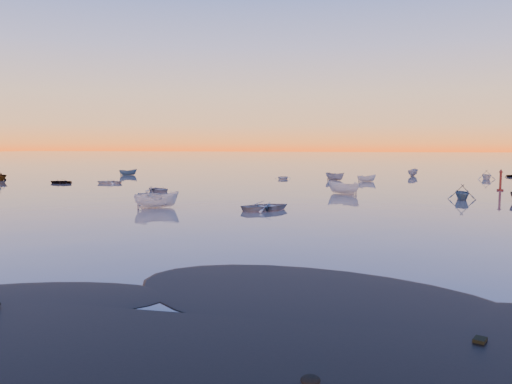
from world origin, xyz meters
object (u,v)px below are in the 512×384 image
(boat_near_center, at_px, (157,208))
(boat_near_right, at_px, (462,200))
(channel_marker, at_px, (500,182))
(boat_near_left, at_px, (160,192))

(boat_near_center, xyz_separation_m, boat_near_right, (30.10, 14.00, 0.00))
(channel_marker, bearing_deg, boat_near_left, -165.80)
(boat_near_right, relative_size, channel_marker, 1.26)
(boat_near_center, relative_size, channel_marker, 1.47)
(boat_near_left, relative_size, boat_near_right, 1.02)
(boat_near_right, height_order, channel_marker, channel_marker)
(boat_near_left, distance_m, boat_near_right, 36.54)
(boat_near_center, bearing_deg, boat_near_left, -11.84)
(boat_near_left, bearing_deg, boat_near_right, -55.62)
(boat_near_left, bearing_deg, boat_near_center, -120.80)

